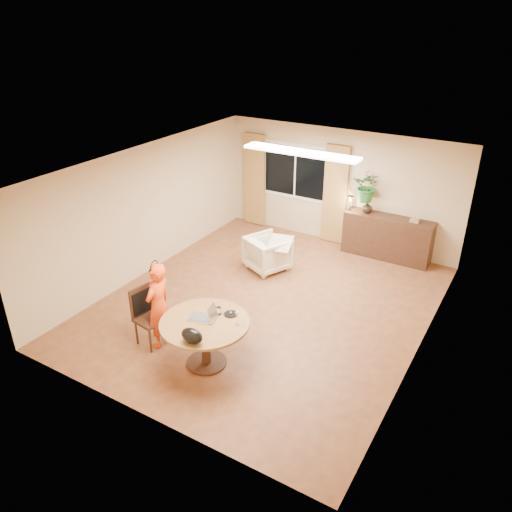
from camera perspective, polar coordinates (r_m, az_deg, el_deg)
The scene contains 24 objects.
floor at distance 9.24m, azimuth 1.20°, elevation -5.53°, with size 6.50×6.50×0.00m, color brown.
ceiling at distance 8.15m, azimuth 1.38°, elevation 10.12°, with size 6.50×6.50×0.00m, color white.
wall_back at distance 11.36m, azimuth 9.51°, elevation 7.72°, with size 5.50×5.50×0.00m, color tan.
wall_left at distance 10.14m, azimuth -12.39°, elevation 5.12°, with size 6.50×6.50×0.00m, color tan.
wall_right at distance 7.79m, azimuth 19.17°, elevation -2.67°, with size 6.50×6.50×0.00m, color tan.
window at distance 11.70m, azimuth 4.51°, elevation 9.60°, with size 1.70×0.03×1.30m.
curtain_left at distance 12.22m, azimuth -0.16°, elevation 8.69°, with size 0.55×0.08×2.25m, color olive.
curtain_right at distance 11.34m, azimuth 9.04°, elevation 6.90°, with size 0.55×0.08×2.25m, color olive.
ceiling_panel at distance 9.18m, azimuth 5.16°, elevation 11.71°, with size 2.20×0.35×0.05m, color white.
dining_table at distance 7.53m, azimuth -5.85°, elevation -8.51°, with size 1.34×1.34×0.76m.
dining_chair at distance 8.15m, azimuth -11.98°, elevation -6.91°, with size 0.47×0.43×0.98m, color black, non-canonical shape.
child at distance 7.98m, azimuth -11.09°, elevation -5.57°, with size 0.35×0.53×1.46m, color red.
laptop at distance 7.45m, azimuth -6.27°, elevation -6.27°, with size 0.39×0.26×0.26m, color #B7B7BC, non-canonical shape.
tumbler at distance 7.56m, azimuth -4.27°, elevation -6.25°, with size 0.08×0.08×0.12m, color white, non-canonical shape.
wine_glass at distance 7.29m, azimuth -2.18°, elevation -7.14°, with size 0.08×0.08×0.21m, color white, non-canonical shape.
pot_lid at distance 7.56m, azimuth -2.92°, elevation -6.60°, with size 0.21×0.21×0.03m, color white, non-canonical shape.
handbag at distance 6.98m, azimuth -7.34°, elevation -9.04°, with size 0.34×0.20×0.23m, color black, non-canonical shape.
armchair at distance 10.28m, azimuth 1.35°, elevation 0.33°, with size 0.77×0.79×0.72m, color beige.
throw at distance 9.99m, azimuth 2.81°, elevation 1.85°, with size 0.45×0.55×0.03m, color beige, non-canonical shape.
sideboard at distance 11.08m, azimuth 14.75°, elevation 2.07°, with size 1.88×0.46×0.94m, color black.
vase at distance 10.99m, azimuth 12.58°, elevation 5.48°, with size 0.24×0.24×0.25m, color black.
bouquet at distance 10.85m, azimuth 12.64°, elevation 7.75°, with size 0.59×0.51×0.66m, color #296024.
book_stack at distance 10.77m, azimuth 17.69°, elevation 3.91°, with size 0.19×0.14×0.08m, color #97674D, non-canonical shape.
desk_lamp at distance 11.04m, azimuth 10.70°, elevation 6.01°, with size 0.14×0.14×0.34m, color black, non-canonical shape.
Camera 1 is at (3.84, -6.80, 4.93)m, focal length 35.00 mm.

